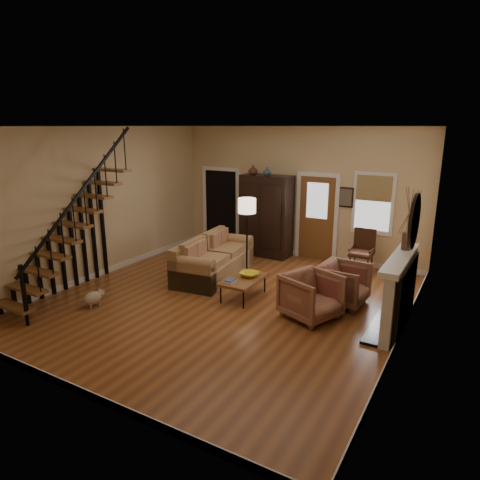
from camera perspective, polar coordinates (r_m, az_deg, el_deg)
The scene contains 15 objects.
room at distance 9.66m, azimuth 1.40°, elevation 4.25°, with size 7.00×7.33×3.30m.
staircase at distance 8.86m, azimuth -22.21°, elevation 2.76°, with size 0.94×2.80×3.20m, color brown, non-canonical shape.
fireplace at distance 7.59m, azimuth 20.72°, elevation -5.81°, with size 0.33×1.95×2.30m.
armoire at distance 11.09m, azimuth 3.54°, elevation 3.23°, with size 1.30×0.60×2.10m, color black, non-canonical shape.
vase_a at distance 10.98m, azimuth 1.75°, elevation 9.34°, with size 0.24×0.24×0.25m, color #4C2619.
vase_b at distance 10.80m, azimuth 3.64°, elevation 9.12°, with size 0.20×0.20×0.21m, color #334C60.
sofa at distance 9.62m, azimuth -3.48°, elevation -2.42°, with size 1.00×2.31×0.86m, color #997145, non-canonical shape.
coffee_table at distance 8.51m, azimuth 0.46°, elevation -6.40°, with size 0.62×1.06×0.41m, color brown, non-canonical shape.
bowl at distance 8.52m, azimuth 1.26°, elevation -4.58°, with size 0.36×0.36×0.09m, color yellow.
books at distance 8.24m, azimuth -1.30°, elevation -5.42°, with size 0.19×0.27×0.05m, color beige, non-canonical shape.
armchair_left at distance 7.69m, azimuth 9.49°, elevation -7.39°, with size 0.87×0.89×0.81m, color brown.
armchair_right at distance 8.40m, azimuth 13.63°, elevation -5.72°, with size 0.85×0.87×0.79m, color brown.
floor_lamp at distance 9.71m, azimuth 0.92°, elevation 0.49°, with size 0.40×0.40×1.75m, color black, non-canonical shape.
side_chair at distance 10.18m, azimuth 15.91°, elevation -1.53°, with size 0.54×0.54×1.02m, color #391F12, non-canonical shape.
dog at distance 8.58m, azimuth -19.09°, elevation -7.46°, with size 0.25×0.42×0.31m, color tan, non-canonical shape.
Camera 1 is at (4.13, -6.57, 3.31)m, focal length 32.00 mm.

